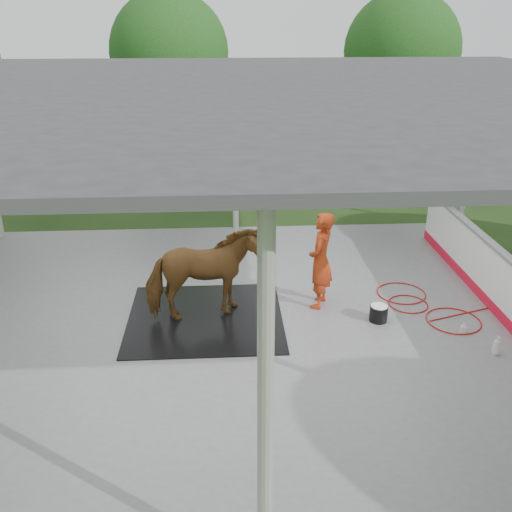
{
  "coord_description": "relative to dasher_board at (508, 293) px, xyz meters",
  "views": [
    {
      "loc": [
        -0.31,
        -8.55,
        5.11
      ],
      "look_at": [
        0.23,
        0.41,
        1.23
      ],
      "focal_mm": 40.0,
      "sensor_mm": 36.0,
      "label": 1
    }
  ],
  "objects": [
    {
      "name": "dasher_board",
      "position": [
        0.0,
        0.0,
        0.0
      ],
      "size": [
        0.16,
        8.0,
        1.15
      ],
      "color": "red",
      "rests_on": "concrete_slab"
    },
    {
      "name": "pavilion_structure",
      "position": [
        -4.6,
        -0.0,
        3.37
      ],
      "size": [
        12.6,
        10.6,
        4.05
      ],
      "color": "beige",
      "rests_on": "ground"
    },
    {
      "name": "horse",
      "position": [
        -5.27,
        0.38,
        0.31
      ],
      "size": [
        2.14,
        1.37,
        1.67
      ],
      "primitive_type": "imported",
      "rotation": [
        0.0,
        0.0,
        1.83
      ],
      "color": "brown",
      "rests_on": "rubber_mat"
    },
    {
      "name": "concrete_slab",
      "position": [
        -4.6,
        0.0,
        -0.57
      ],
      "size": [
        12.0,
        10.0,
        0.05
      ],
      "primitive_type": "cube",
      "color": "slate",
      "rests_on": "ground"
    },
    {
      "name": "rubber_mat",
      "position": [
        -5.27,
        0.38,
        -0.53
      ],
      "size": [
        2.73,
        2.56,
        0.02
      ],
      "primitive_type": "cube",
      "color": "black",
      "rests_on": "concrete_slab"
    },
    {
      "name": "ground",
      "position": [
        -4.6,
        0.0,
        -0.59
      ],
      "size": [
        100.0,
        100.0,
        0.0
      ],
      "primitive_type": "plane",
      "color": "#1E3814"
    },
    {
      "name": "wash_bucket",
      "position": [
        -2.21,
        0.12,
        -0.39
      ],
      "size": [
        0.32,
        0.32,
        0.3
      ],
      "color": "black",
      "rests_on": "concrete_slab"
    },
    {
      "name": "hose_coil",
      "position": [
        -1.25,
        0.57,
        -0.53
      ],
      "size": [
        2.02,
        2.06,
        0.02
      ],
      "color": "#A6110B",
      "rests_on": "concrete_slab"
    },
    {
      "name": "handler",
      "position": [
        -3.17,
        0.76,
        0.36
      ],
      "size": [
        0.64,
        0.77,
        1.81
      ],
      "primitive_type": "imported",
      "rotation": [
        0.0,
        0.0,
        -1.95
      ],
      "color": "#A83211",
      "rests_on": "concrete_slab"
    },
    {
      "name": "soap_bottle_b",
      "position": [
        -0.88,
        -0.39,
        -0.44
      ],
      "size": [
        0.11,
        0.11,
        0.2
      ],
      "primitive_type": "imported",
      "rotation": [
        0.0,
        0.0,
        -0.24
      ],
      "color": "#338CD8",
      "rests_on": "concrete_slab"
    },
    {
      "name": "tree_belt",
      "position": [
        -4.3,
        0.9,
        3.2
      ],
      "size": [
        28.0,
        28.0,
        5.8
      ],
      "color": "#382314",
      "rests_on": "ground"
    },
    {
      "name": "soap_bottle_a",
      "position": [
        -0.61,
        -1.05,
        -0.38
      ],
      "size": [
        0.14,
        0.14,
        0.33
      ],
      "primitive_type": "imported",
      "rotation": [
        0.0,
        0.0,
        0.13
      ],
      "color": "silver",
      "rests_on": "concrete_slab"
    }
  ]
}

